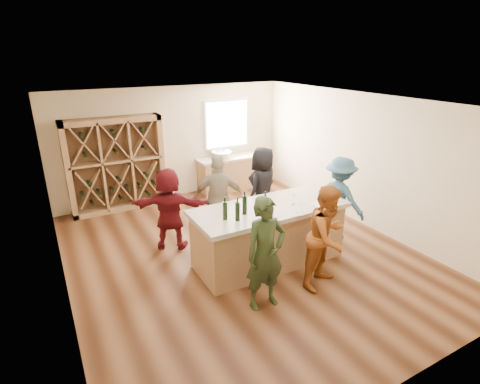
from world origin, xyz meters
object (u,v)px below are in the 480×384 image
wine_bottle_e (265,204)px  sink (221,155)px  wine_bottle_a (225,211)px  person_near_left (265,254)px  person_near_right (327,237)px  wine_rack (116,165)px  person_far_right (263,187)px  wine_bottle_b (238,211)px  person_far_left (169,209)px  wine_bottle_c (245,205)px  person_far_mid (219,199)px  tasting_counter_base (269,236)px  person_server (339,198)px

wine_bottle_e → sink: bearing=74.1°
wine_bottle_a → person_near_left: (0.18, -0.91, -0.36)m
wine_bottle_a → person_near_right: bearing=-34.2°
wine_rack → person_far_right: size_ratio=1.26×
wine_bottle_b → person_far_left: bearing=110.5°
person_near_left → person_far_left: 2.45m
wine_bottle_c → wine_bottle_b: bearing=-143.7°
wine_rack → person_near_left: bearing=-77.4°
wine_rack → person_far_mid: size_ratio=1.25×
wine_rack → person_far_left: 2.46m
sink → wine_bottle_a: (-1.81, -3.80, 0.22)m
wine_bottle_a → wine_bottle_c: (0.38, 0.04, 0.01)m
sink → tasting_counter_base: (-0.91, -3.70, -0.51)m
person_near_right → wine_bottle_a: bearing=126.3°
wine_bottle_a → person_far_right: size_ratio=0.17×
wine_bottle_a → person_near_left: 0.99m
person_near_right → person_server: (1.32, 1.15, -0.00)m
tasting_counter_base → person_far_right: 1.57m
sink → wine_bottle_a: bearing=-115.5°
sink → person_far_right: person_far_right is taller
wine_bottle_a → person_far_right: 2.20m
person_far_mid → wine_bottle_c: bearing=108.5°
tasting_counter_base → wine_bottle_a: 1.17m
wine_bottle_c → person_near_right: 1.41m
wine_bottle_a → person_near_right: (1.34, -0.91, -0.38)m
person_near_left → person_near_right: 1.15m
person_near_left → person_far_left: bearing=105.6°
person_server → wine_bottle_c: bearing=81.4°
wine_rack → person_far_left: size_ratio=1.37×
wine_rack → person_server: 5.08m
person_near_right → person_far_right: person_far_right is taller
wine_bottle_c → person_server: 2.32m
wine_rack → tasting_counter_base: (1.79, -3.77, -0.60)m
sink → wine_bottle_b: bearing=-112.9°
person_near_left → person_far_mid: (0.33, 2.19, 0.01)m
person_far_mid → wine_bottle_e: bearing=123.4°
person_near_left → person_server: 2.72m
person_server → wine_bottle_b: bearing=84.6°
sink → person_server: size_ratio=0.32×
person_far_right → person_far_left: person_far_right is taller
person_near_right → person_near_left: bearing=160.2°
person_near_left → person_far_mid: person_far_mid is taller
wine_bottle_b → person_far_mid: bearing=75.7°
wine_bottle_b → wine_rack: bearing=104.6°
person_server → wine_bottle_a: bearing=81.4°
person_far_mid → person_far_left: bearing=13.9°
tasting_counter_base → person_far_mid: size_ratio=1.48×
wine_rack → tasting_counter_base: size_ratio=0.85×
wine_bottle_e → person_far_left: person_far_left is taller
sink → person_near_left: bearing=-109.1°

